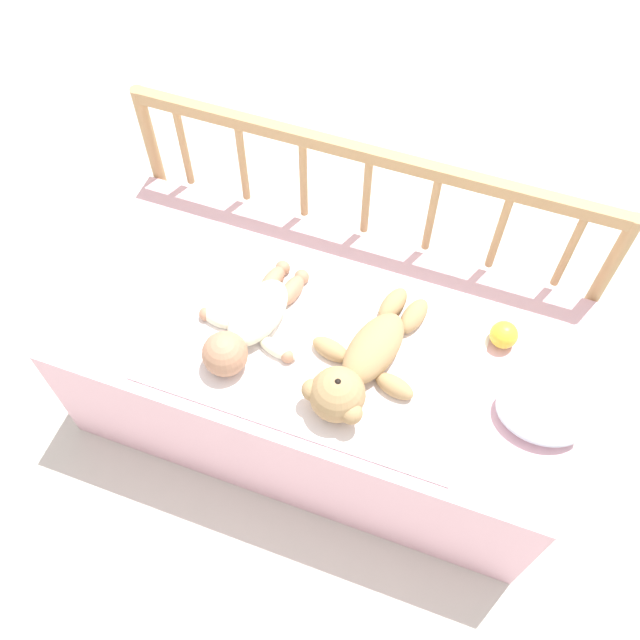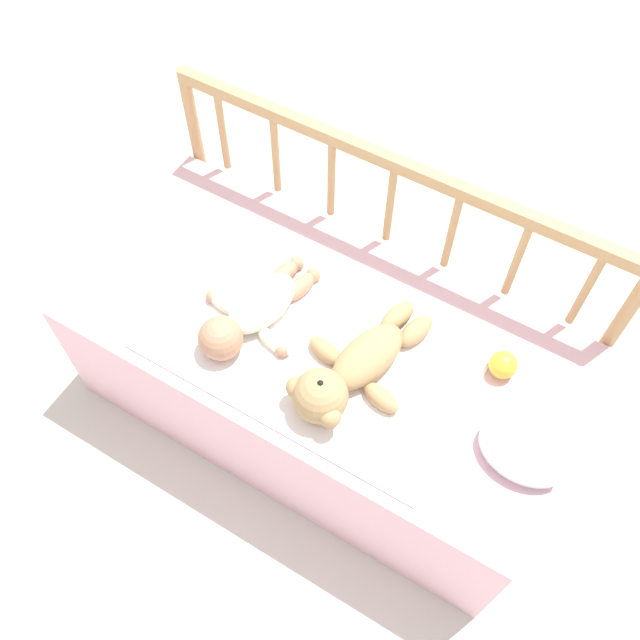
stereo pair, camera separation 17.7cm
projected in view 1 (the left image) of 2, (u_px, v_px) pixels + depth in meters
ground_plane at (321, 404)px, 2.21m from camera, size 12.00×12.00×0.00m
crib_mattress at (321, 370)px, 2.02m from camera, size 1.32×0.66×0.45m
crib_rail at (366, 207)px, 1.92m from camera, size 1.32×0.04×0.75m
blanket at (319, 340)px, 1.81m from camera, size 0.81×0.53×0.01m
teddy_bear at (360, 366)px, 1.71m from camera, size 0.29×0.44×0.14m
baby at (251, 323)px, 1.79m from camera, size 0.29×0.39×0.11m
small_pillow at (541, 413)px, 1.67m from camera, size 0.22×0.16×0.06m
toy_ball at (504, 335)px, 1.78m from camera, size 0.07×0.07×0.07m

